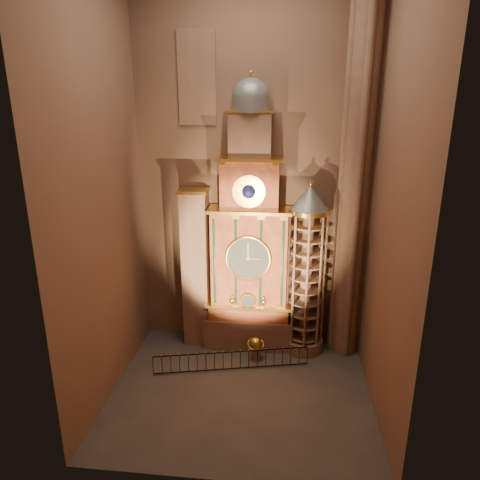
# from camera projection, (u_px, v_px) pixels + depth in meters

# --- Properties ---
(floor) EXTENTS (14.00, 14.00, 0.00)m
(floor) POSITION_uv_depth(u_px,v_px,m) (241.00, 390.00, 23.50)
(floor) COLOR #383330
(floor) RESTS_ON ground
(wall_back) EXTENTS (22.00, 0.00, 22.00)m
(wall_back) POSITION_uv_depth(u_px,v_px,m) (252.00, 174.00, 25.93)
(wall_back) COLOR #855C47
(wall_back) RESTS_ON floor
(wall_left) EXTENTS (0.00, 22.00, 22.00)m
(wall_left) POSITION_uv_depth(u_px,v_px,m) (99.00, 190.00, 20.95)
(wall_left) COLOR #855C47
(wall_left) RESTS_ON floor
(wall_right) EXTENTS (0.00, 22.00, 22.00)m
(wall_right) POSITION_uv_depth(u_px,v_px,m) (393.00, 196.00, 19.51)
(wall_right) COLOR #855C47
(wall_right) RESTS_ON floor
(astronomical_clock) EXTENTS (5.60, 2.41, 16.70)m
(astronomical_clock) POSITION_uv_depth(u_px,v_px,m) (250.00, 247.00, 26.23)
(astronomical_clock) COLOR #8C634C
(astronomical_clock) RESTS_ON floor
(portrait_tower) EXTENTS (1.80, 1.60, 10.20)m
(portrait_tower) POSITION_uv_depth(u_px,v_px,m) (196.00, 268.00, 27.05)
(portrait_tower) COLOR #8C634C
(portrait_tower) RESTS_ON floor
(stair_turret) EXTENTS (2.50, 2.50, 10.80)m
(stair_turret) POSITION_uv_depth(u_px,v_px,m) (306.00, 272.00, 26.04)
(stair_turret) COLOR #8C634C
(stair_turret) RESTS_ON floor
(gothic_pier) EXTENTS (2.04, 2.04, 22.00)m
(gothic_pier) POSITION_uv_depth(u_px,v_px,m) (357.00, 179.00, 24.35)
(gothic_pier) COLOR #8C634C
(gothic_pier) RESTS_ON floor
(stained_glass_window) EXTENTS (2.20, 0.14, 5.20)m
(stained_glass_window) POSITION_uv_depth(u_px,v_px,m) (197.00, 78.00, 24.54)
(stained_glass_window) COLOR navy
(stained_glass_window) RESTS_ON wall_back
(celestial_globe) EXTENTS (1.29, 1.26, 1.47)m
(celestial_globe) POSITION_uv_depth(u_px,v_px,m) (256.00, 347.00, 26.16)
(celestial_globe) COLOR #8C634C
(celestial_globe) RESTS_ON floor
(iron_railing) EXTENTS (8.90, 2.08, 1.19)m
(iron_railing) POSITION_uv_depth(u_px,v_px,m) (232.00, 361.00, 25.13)
(iron_railing) COLOR black
(iron_railing) RESTS_ON floor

